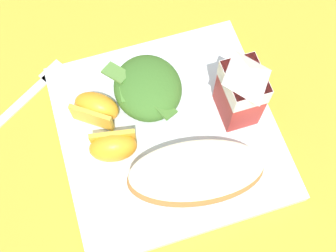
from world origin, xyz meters
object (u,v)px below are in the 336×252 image
Objects in this scene: green_salad_pile at (148,88)px; milk_carton at (242,90)px; orange_wedge_middle at (113,146)px; orange_wedge_front at (96,108)px; metal_fork at (22,101)px; white_plate at (168,131)px; cheesy_pizza_bread at (196,173)px.

milk_carton is (0.06, 0.10, 0.04)m from green_salad_pile.
green_salad_pile is 0.13m from milk_carton.
milk_carton is 1.68× the size of orange_wedge_middle.
metal_fork is (-0.06, -0.10, -0.03)m from orange_wedge_front.
green_salad_pile and orange_wedge_middle have the same top height.
white_plate is 1.55× the size of cheesy_pizza_bread.
orange_wedge_front is at bearing -105.60° from milk_carton.
orange_wedge_middle is (0.06, 0.01, 0.00)m from orange_wedge_front.
orange_wedge_middle is at bearing -44.11° from green_salad_pile.
white_plate is 1.67× the size of metal_fork.
orange_wedge_front is (0.01, -0.07, -0.00)m from green_salad_pile.
white_plate is 4.28× the size of orange_wedge_middle.
cheesy_pizza_bread is 2.60× the size of orange_wedge_front.
cheesy_pizza_bread is at bearing 9.87° from white_plate.
cheesy_pizza_bread is 0.11m from orange_wedge_middle.
cheesy_pizza_bread is 1.65× the size of milk_carton.
green_salad_pile is at bearing -169.82° from cheesy_pizza_bread.
milk_carton is at bearing 60.88° from green_salad_pile.
milk_carton is (0.00, 0.09, 0.07)m from white_plate.
green_salad_pile is 0.98× the size of milk_carton.
metal_fork is at bearing -120.73° from white_plate.
cheesy_pizza_bread is 0.12m from milk_carton.
orange_wedge_front and orange_wedge_middle have the same top height.
white_plate is 0.21m from metal_fork.
orange_wedge_front is 0.12m from metal_fork.
green_salad_pile is at bearing 73.52° from metal_fork.
green_salad_pile is at bearing -119.12° from milk_carton.
green_salad_pile reaches higher than metal_fork.
green_salad_pile is at bearing 135.89° from orange_wedge_middle.
orange_wedge_front is at bearing -120.03° from white_plate.
cheesy_pizza_bread reaches higher than metal_fork.
orange_wedge_front reaches higher than cheesy_pizza_bread.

